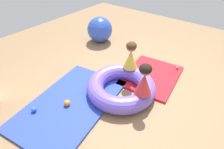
{
  "coord_description": "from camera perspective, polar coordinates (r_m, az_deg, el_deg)",
  "views": [
    {
      "loc": [
        -2.2,
        -1.31,
        2.25
      ],
      "look_at": [
        -0.15,
        0.29,
        0.32
      ],
      "focal_mm": 30.04,
      "sensor_mm": 36.0,
      "label": 1
    }
  ],
  "objects": [
    {
      "name": "child_in_yellow",
      "position": [
        3.37,
        5.76,
        5.77
      ],
      "size": [
        0.37,
        0.37,
        0.51
      ],
      "rotation": [
        0.0,
        0.0,
        3.74
      ],
      "color": "yellow",
      "rests_on": "inflatable_cushion"
    },
    {
      "name": "gym_mat_near_left",
      "position": [
        3.21,
        -12.49,
        -8.6
      ],
      "size": [
        2.05,
        1.46,
        0.04
      ],
      "primitive_type": "cube",
      "rotation": [
        0.0,
        0.0,
        0.16
      ],
      "color": "#2D47B7",
      "rests_on": "ground"
    },
    {
      "name": "play_ball_orange",
      "position": [
        3.13,
        -13.54,
        -8.43
      ],
      "size": [
        0.1,
        0.1,
        0.1
      ],
      "primitive_type": "sphere",
      "color": "orange",
      "rests_on": "gym_mat_near_left"
    },
    {
      "name": "ground_plane",
      "position": [
        3.41,
        5.41,
        -5.0
      ],
      "size": [
        8.0,
        8.0,
        0.0
      ],
      "primitive_type": "plane",
      "color": "#93704C"
    },
    {
      "name": "play_ball_pink",
      "position": [
        4.09,
        19.25,
        2.04
      ],
      "size": [
        0.06,
        0.06,
        0.06
      ],
      "primitive_type": "sphere",
      "color": "pink",
      "rests_on": "gym_mat_far_left"
    },
    {
      "name": "inflatable_cushion",
      "position": [
        3.26,
        2.78,
        -3.81
      ],
      "size": [
        1.19,
        1.19,
        0.29
      ],
      "primitive_type": "torus",
      "color": "#7056D1",
      "rests_on": "ground"
    },
    {
      "name": "play_ball_blue",
      "position": [
        3.2,
        -22.69,
        -9.83
      ],
      "size": [
        0.08,
        0.08,
        0.08
      ],
      "primitive_type": "sphere",
      "color": "blue",
      "rests_on": "gym_mat_near_left"
    },
    {
      "name": "child_in_red",
      "position": [
        2.81,
        9.78,
        -1.56
      ],
      "size": [
        0.35,
        0.35,
        0.52
      ],
      "rotation": [
        0.0,
        0.0,
        5.08
      ],
      "color": "red",
      "rests_on": "inflatable_cushion"
    },
    {
      "name": "gym_mat_far_left",
      "position": [
        3.8,
        11.89,
        -0.35
      ],
      "size": [
        1.32,
        1.1,
        0.04
      ],
      "primitive_type": "cube",
      "rotation": [
        0.0,
        0.0,
        0.12
      ],
      "color": "red",
      "rests_on": "ground"
    },
    {
      "name": "exercise_ball_large",
      "position": [
        4.96,
        -3.73,
        13.49
      ],
      "size": [
        0.64,
        0.64,
        0.64
      ],
      "primitive_type": "sphere",
      "color": "blue",
      "rests_on": "ground"
    },
    {
      "name": "play_ball_green",
      "position": [
        3.95,
        11.11,
        2.32
      ],
      "size": [
        0.07,
        0.07,
        0.07
      ],
      "primitive_type": "sphere",
      "color": "green",
      "rests_on": "gym_mat_far_left"
    }
  ]
}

